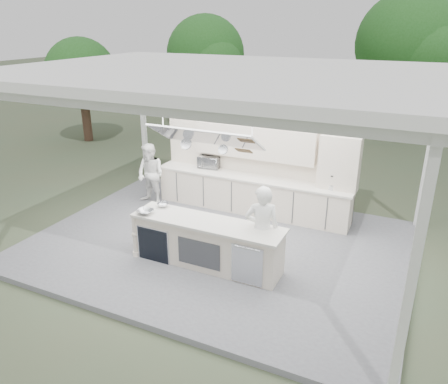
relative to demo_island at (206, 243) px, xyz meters
The scene contains 12 objects.
ground 1.10m from the demo_island, 101.07° to the left, with size 90.00×90.00×0.00m, color #434832.
stage_deck 1.07m from the demo_island, 101.07° to the left, with size 8.00×6.00×0.12m, color slate.
tent 3.25m from the demo_island, 101.05° to the left, with size 8.20×6.20×3.86m.
demo_island is the anchor object (origin of this frame).
back_counter 2.82m from the demo_island, 93.63° to the left, with size 5.08×0.72×0.95m.
back_wall_unit 3.19m from the demo_island, 84.98° to the left, with size 5.05×0.48×2.25m.
tree_cluster 11.02m from the demo_island, 91.82° to the left, with size 19.55×9.40×5.85m.
head_chef 1.18m from the demo_island, 11.04° to the left, with size 0.65×0.43×1.80m, color white.
sous_chef 3.55m from the demo_island, 141.88° to the left, with size 0.79×0.62×1.63m, color white.
toaster_oven 3.38m from the demo_island, 115.86° to the left, with size 0.58×0.39×0.32m, color silver.
bowl_large 1.39m from the demo_island, behind, with size 0.33×0.33×0.08m, color #B0B2B7.
bowl_small 1.29m from the demo_island, 167.20° to the left, with size 0.24×0.24×0.08m, color silver.
Camera 1 is at (3.79, -7.69, 4.72)m, focal length 35.00 mm.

